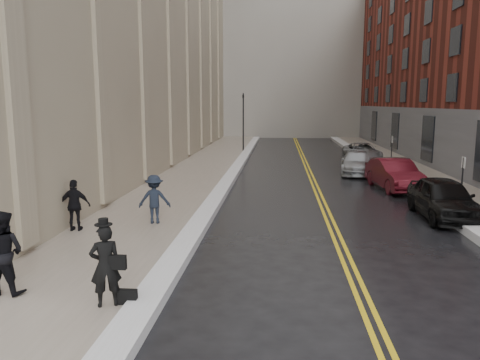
% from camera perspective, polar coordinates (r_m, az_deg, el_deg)
% --- Properties ---
extents(ground, '(160.00, 160.00, 0.00)m').
position_cam_1_polar(ground, '(11.96, 1.75, -11.88)').
color(ground, black).
rests_on(ground, ground).
extents(sidewalk_left, '(4.00, 64.00, 0.15)m').
position_cam_1_polar(sidewalk_left, '(27.94, -5.72, 0.54)').
color(sidewalk_left, gray).
rests_on(sidewalk_left, ground).
extents(sidewalk_right, '(3.00, 64.00, 0.15)m').
position_cam_1_polar(sidewalk_right, '(28.73, 21.80, 0.16)').
color(sidewalk_right, gray).
rests_on(sidewalk_right, ground).
extents(lane_stripe_a, '(0.12, 64.00, 0.01)m').
position_cam_1_polar(lane_stripe_a, '(27.54, 8.50, 0.21)').
color(lane_stripe_a, gold).
rests_on(lane_stripe_a, ground).
extents(lane_stripe_b, '(0.12, 64.00, 0.01)m').
position_cam_1_polar(lane_stripe_b, '(27.56, 9.00, 0.20)').
color(lane_stripe_b, gold).
rests_on(lane_stripe_b, ground).
extents(snow_ridge_left, '(0.70, 60.80, 0.26)m').
position_cam_1_polar(snow_ridge_left, '(27.60, -1.02, 0.60)').
color(snow_ridge_left, silver).
rests_on(snow_ridge_left, ground).
extents(snow_ridge_right, '(0.85, 60.80, 0.30)m').
position_cam_1_polar(snow_ridge_right, '(28.23, 18.22, 0.36)').
color(snow_ridge_right, silver).
rests_on(snow_ridge_right, ground).
extents(traffic_signal, '(0.18, 0.15, 5.20)m').
position_cam_1_polar(traffic_signal, '(41.28, 0.40, 7.62)').
color(traffic_signal, black).
rests_on(traffic_signal, ground).
extents(parking_sign_near, '(0.06, 0.35, 2.23)m').
position_cam_1_polar(parking_sign_near, '(20.71, 25.46, 0.18)').
color(parking_sign_near, black).
rests_on(parking_sign_near, ground).
extents(parking_sign_far, '(0.06, 0.35, 2.23)m').
position_cam_1_polar(parking_sign_far, '(32.12, 18.00, 3.58)').
color(parking_sign_far, black).
rests_on(parking_sign_far, ground).
extents(car_black, '(1.84, 4.56, 1.55)m').
position_cam_1_polar(car_black, '(19.28, 23.56, -2.06)').
color(car_black, black).
rests_on(car_black, ground).
extents(car_maroon, '(2.22, 4.89, 1.56)m').
position_cam_1_polar(car_maroon, '(24.87, 18.30, 0.66)').
color(car_maroon, '#4A0D15').
rests_on(car_maroon, ground).
extents(car_silver_near, '(2.50, 4.95, 1.38)m').
position_cam_1_polar(car_silver_near, '(29.83, 14.07, 2.06)').
color(car_silver_near, '#94979B').
rests_on(car_silver_near, ground).
extents(car_silver_far, '(2.47, 5.02, 1.37)m').
position_cam_1_polar(car_silver_far, '(36.43, 14.65, 3.31)').
color(car_silver_far, gray).
rests_on(car_silver_far, ground).
extents(pedestrian_main, '(0.75, 0.63, 1.74)m').
position_cam_1_polar(pedestrian_main, '(10.19, -16.09, -10.00)').
color(pedestrian_main, black).
rests_on(pedestrian_main, sidewalk_left).
extents(pedestrian_a, '(0.97, 0.79, 1.88)m').
position_cam_1_polar(pedestrian_a, '(11.63, -26.88, -7.88)').
color(pedestrian_a, black).
rests_on(pedestrian_a, sidewalk_left).
extents(pedestrian_b, '(1.20, 0.81, 1.71)m').
position_cam_1_polar(pedestrian_b, '(16.66, -10.39, -2.31)').
color(pedestrian_b, black).
rests_on(pedestrian_b, sidewalk_left).
extents(pedestrian_c, '(1.04, 0.51, 1.71)m').
position_cam_1_polar(pedestrian_c, '(16.36, -19.47, -2.92)').
color(pedestrian_c, black).
rests_on(pedestrian_c, sidewalk_left).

